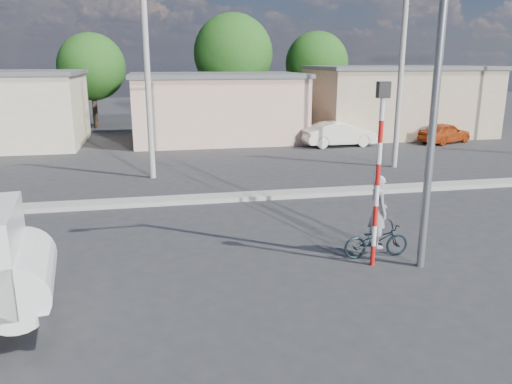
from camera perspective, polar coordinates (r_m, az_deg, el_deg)
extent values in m
plane|color=#2B2C2E|center=(10.34, -0.07, -12.93)|extent=(120.00, 120.00, 0.00)
cube|color=#99968E|center=(17.71, -5.19, -0.72)|extent=(40.00, 0.80, 0.16)
cylinder|color=white|center=(10.13, -25.35, -8.67)|extent=(1.47, 2.35, 1.18)
cube|color=silver|center=(10.25, -22.66, -10.72)|extent=(0.46, 2.32, 0.30)
imported|color=black|center=(12.91, 13.58, -5.39)|extent=(1.69, 0.59, 0.89)
imported|color=silver|center=(12.76, 13.70, -3.44)|extent=(0.43, 0.66, 1.81)
imported|color=white|center=(29.17, 9.47, 6.55)|extent=(4.31, 1.74, 1.39)
imported|color=#A53910|center=(31.96, 20.74, 6.35)|extent=(3.87, 2.71, 1.22)
cylinder|color=red|center=(12.47, 13.20, -7.06)|extent=(0.11, 0.11, 0.50)
cylinder|color=white|center=(12.29, 13.34, -4.89)|extent=(0.11, 0.11, 0.50)
cylinder|color=red|center=(12.14, 13.48, -2.67)|extent=(0.11, 0.11, 0.50)
cylinder|color=white|center=(12.00, 13.62, -0.39)|extent=(0.11, 0.11, 0.50)
cylinder|color=red|center=(11.88, 13.77, 1.94)|extent=(0.11, 0.11, 0.50)
cylinder|color=white|center=(11.78, 13.92, 4.31)|extent=(0.11, 0.11, 0.50)
cylinder|color=red|center=(11.70, 14.07, 6.71)|extent=(0.11, 0.11, 0.50)
cylinder|color=white|center=(11.65, 14.22, 9.15)|extent=(0.11, 0.11, 0.50)
cube|color=black|center=(11.62, 14.36, 11.25)|extent=(0.28, 0.18, 0.36)
cylinder|color=slate|center=(11.86, 20.01, 12.45)|extent=(0.18, 0.18, 9.00)
cube|color=#DCAB97|center=(31.33, -4.50, 9.48)|extent=(10.00, 7.00, 3.80)
cube|color=#59595B|center=(31.21, -4.58, 13.18)|extent=(10.30, 7.30, 0.24)
cube|color=tan|center=(34.87, 15.77, 9.86)|extent=(11.00, 7.00, 4.20)
cube|color=#59595B|center=(34.77, 16.03, 13.50)|extent=(11.30, 7.30, 0.24)
cylinder|color=#38281E|center=(38.32, -17.97, 9.55)|extent=(0.36, 0.36, 3.47)
sphere|color=#32621D|center=(38.20, -18.28, 13.43)|extent=(4.71, 4.71, 4.71)
cylinder|color=#38281E|center=(37.51, -2.57, 10.71)|extent=(0.36, 0.36, 4.20)
sphere|color=#32621D|center=(37.42, -2.63, 15.52)|extent=(5.70, 5.70, 5.70)
cylinder|color=#38281E|center=(41.12, 6.83, 10.59)|extent=(0.36, 0.36, 3.64)
sphere|color=#32621D|center=(41.01, 6.95, 14.40)|extent=(4.94, 4.94, 4.94)
cylinder|color=#99968E|center=(20.98, -12.27, 12.30)|extent=(0.24, 0.24, 8.00)
cylinder|color=#99968E|center=(23.60, 16.18, 12.31)|extent=(0.24, 0.24, 8.00)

